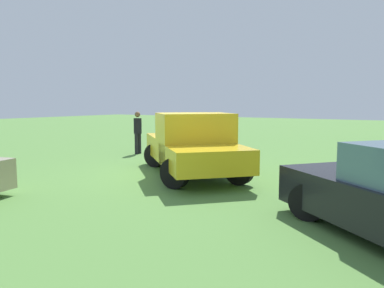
# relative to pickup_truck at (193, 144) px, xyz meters

# --- Properties ---
(ground_plane) EXTENTS (80.00, 80.00, 0.00)m
(ground_plane) POSITION_rel_pickup_truck_xyz_m (0.52, 0.32, -0.93)
(ground_plane) COLOR #54843D
(pickup_truck) EXTENTS (4.97, 4.86, 1.80)m
(pickup_truck) POSITION_rel_pickup_truck_xyz_m (0.00, 0.00, 0.00)
(pickup_truck) COLOR black
(pickup_truck) RESTS_ON ground_plane
(person_bystander) EXTENTS (0.33, 0.34, 1.72)m
(person_bystander) POSITION_rel_pickup_truck_xyz_m (4.34, -2.69, 0.05)
(person_bystander) COLOR black
(person_bystander) RESTS_ON ground_plane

